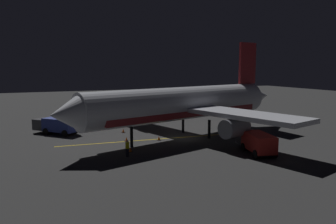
% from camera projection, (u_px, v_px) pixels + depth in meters
% --- Properties ---
extents(ground_plane, '(180.00, 180.00, 0.20)m').
position_uv_depth(ground_plane, '(182.00, 139.00, 43.26)').
color(ground_plane, '#323232').
extents(apron_guide_stripe, '(2.06, 23.45, 0.01)m').
position_uv_depth(apron_guide_stripe, '(152.00, 140.00, 42.21)').
color(apron_guide_stripe, gold).
rests_on(apron_guide_stripe, ground_plane).
extents(airliner, '(32.38, 35.35, 12.74)m').
position_uv_depth(airliner, '(186.00, 104.00, 43.03)').
color(airliner, silver).
rests_on(airliner, ground_plane).
extents(baggage_truck, '(6.20, 5.88, 2.21)m').
position_uv_depth(baggage_truck, '(57.00, 126.00, 45.54)').
color(baggage_truck, navy).
rests_on(baggage_truck, ground_plane).
extents(catering_truck, '(6.57, 3.54, 2.20)m').
position_uv_depth(catering_truck, '(256.00, 142.00, 35.63)').
color(catering_truck, maroon).
rests_on(catering_truck, ground_plane).
extents(ground_crew_worker, '(0.40, 0.40, 1.74)m').
position_uv_depth(ground_crew_worker, '(127.00, 148.00, 34.13)').
color(ground_crew_worker, black).
rests_on(ground_crew_worker, ground_plane).
extents(traffic_cone_near_left, '(0.50, 0.50, 0.55)m').
position_uv_depth(traffic_cone_near_left, '(130.00, 150.00, 36.13)').
color(traffic_cone_near_left, '#EA590F').
rests_on(traffic_cone_near_left, ground_plane).
extents(traffic_cone_near_right, '(0.50, 0.50, 0.55)m').
position_uv_depth(traffic_cone_near_right, '(159.00, 138.00, 41.84)').
color(traffic_cone_near_right, '#EA590F').
rests_on(traffic_cone_near_right, ground_plane).
extents(traffic_cone_under_wing, '(0.50, 0.50, 0.55)m').
position_uv_depth(traffic_cone_under_wing, '(126.00, 139.00, 41.25)').
color(traffic_cone_under_wing, '#EA590F').
rests_on(traffic_cone_under_wing, ground_plane).
extents(traffic_cone_far, '(0.50, 0.50, 0.55)m').
position_uv_depth(traffic_cone_far, '(123.00, 131.00, 46.63)').
color(traffic_cone_far, '#EA590F').
rests_on(traffic_cone_far, ground_plane).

